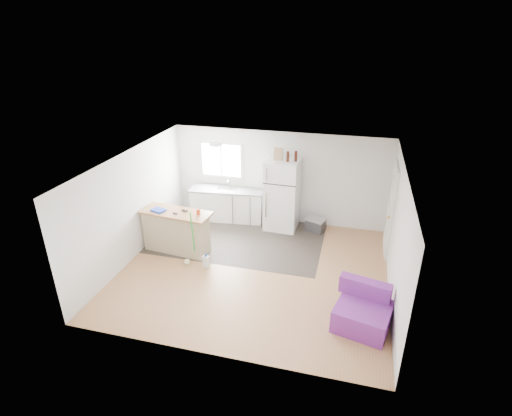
{
  "coord_description": "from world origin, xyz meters",
  "views": [
    {
      "loc": [
        1.86,
        -6.95,
        4.77
      ],
      "look_at": [
        -0.14,
        0.7,
        1.13
      ],
      "focal_mm": 28.0,
      "sensor_mm": 36.0,
      "label": 1
    }
  ],
  "objects": [
    {
      "name": "interior_door",
      "position": [
        2.72,
        1.55,
        1.02
      ],
      "size": [
        0.11,
        0.92,
        2.1
      ],
      "color": "white",
      "rests_on": "right_wall"
    },
    {
      "name": "red_cup",
      "position": [
        -1.37,
        0.37,
        1.04
      ],
      "size": [
        0.08,
        0.08,
        0.12
      ],
      "primitive_type": "cylinder",
      "rotation": [
        0.0,
        0.0,
        0.06
      ],
      "color": "red",
      "rests_on": "peninsula"
    },
    {
      "name": "bottle_right",
      "position": [
        0.47,
        2.07,
        1.94
      ],
      "size": [
        0.09,
        0.09,
        0.25
      ],
      "primitive_type": "cylinder",
      "rotation": [
        0.0,
        0.0,
        -0.26
      ],
      "color": "#351209",
      "rests_on": "refrigerator"
    },
    {
      "name": "bottle_left",
      "position": [
        0.29,
        1.99,
        1.94
      ],
      "size": [
        0.09,
        0.09,
        0.25
      ],
      "primitive_type": "cylinder",
      "rotation": [
        0.0,
        0.0,
        0.36
      ],
      "color": "#351209",
      "rests_on": "refrigerator"
    },
    {
      "name": "vinyl_zone",
      "position": [
        -0.73,
        1.25,
        0.0
      ],
      "size": [
        4.05,
        2.5,
        0.0
      ],
      "primitive_type": "cube",
      "color": "#312A25",
      "rests_on": "floor"
    },
    {
      "name": "ceiling_fixture",
      "position": [
        -1.2,
        1.2,
        2.36
      ],
      "size": [
        0.3,
        0.3,
        0.07
      ],
      "primitive_type": "cylinder",
      "color": "white",
      "rests_on": "ceiling"
    },
    {
      "name": "window",
      "position": [
        -1.55,
        2.49,
        1.55
      ],
      "size": [
        1.18,
        0.06,
        0.98
      ],
      "color": "white",
      "rests_on": "back_wall"
    },
    {
      "name": "cooler",
      "position": [
        1.04,
        2.11,
        0.18
      ],
      "size": [
        0.55,
        0.46,
        0.36
      ],
      "rotation": [
        0.0,
        0.0,
        -0.34
      ],
      "color": "#323134",
      "rests_on": "floor"
    },
    {
      "name": "tool_a",
      "position": [
        -1.72,
        0.44,
        1.0
      ],
      "size": [
        0.15,
        0.09,
        0.03
      ],
      "primitive_type": "cube",
      "rotation": [
        0.0,
        0.0,
        -0.3
      ],
      "color": "black",
      "rests_on": "peninsula"
    },
    {
      "name": "kitchen_cabinets",
      "position": [
        -1.32,
        2.2,
        0.44
      ],
      "size": [
        1.99,
        0.79,
        1.14
      ],
      "rotation": [
        0.0,
        0.0,
        0.1
      ],
      "color": "white",
      "rests_on": "floor"
    },
    {
      "name": "tool_b",
      "position": [
        -1.87,
        0.25,
        0.99
      ],
      "size": [
        0.11,
        0.06,
        0.03
      ],
      "primitive_type": "cube",
      "rotation": [
        0.0,
        0.0,
        -0.18
      ],
      "color": "black",
      "rests_on": "peninsula"
    },
    {
      "name": "purple_seat",
      "position": [
        2.25,
        -1.17,
        0.27
      ],
      "size": [
        1.07,
        1.04,
        0.74
      ],
      "rotation": [
        0.0,
        0.0,
        -0.23
      ],
      "color": "purple",
      "rests_on": "floor"
    },
    {
      "name": "room",
      "position": [
        0.0,
        0.0,
        1.2
      ],
      "size": [
        5.51,
        5.01,
        2.41
      ],
      "color": "#AD7748",
      "rests_on": "ground"
    },
    {
      "name": "cleaner_jug",
      "position": [
        -1.03,
        -0.15,
        0.14
      ],
      "size": [
        0.16,
        0.13,
        0.31
      ],
      "rotation": [
        0.0,
        0.0,
        -0.26
      ],
      "color": "white",
      "rests_on": "floor"
    },
    {
      "name": "peninsula",
      "position": [
        -1.93,
        0.36,
        0.5
      ],
      "size": [
        1.65,
        0.77,
        0.98
      ],
      "rotation": [
        0.0,
        0.0,
        -0.1
      ],
      "color": "tan",
      "rests_on": "floor"
    },
    {
      "name": "blue_tray",
      "position": [
        -2.3,
        0.31,
        1.0
      ],
      "size": [
        0.35,
        0.3,
        0.04
      ],
      "primitive_type": "cube",
      "rotation": [
        0.0,
        0.0,
        -0.31
      ],
      "color": "blue",
      "rests_on": "peninsula"
    },
    {
      "name": "refrigerator",
      "position": [
        0.16,
        2.11,
        0.91
      ],
      "size": [
        0.83,
        0.79,
        1.81
      ],
      "rotation": [
        0.0,
        0.0,
        -0.04
      ],
      "color": "white",
      "rests_on": "floor"
    },
    {
      "name": "cardboard_box",
      "position": [
        0.05,
        2.06,
        1.96
      ],
      "size": [
        0.2,
        0.1,
        0.3
      ],
      "primitive_type": "cube",
      "rotation": [
        0.0,
        0.0,
        -0.0
      ],
      "color": "#A1825C",
      "rests_on": "refrigerator"
    },
    {
      "name": "mop",
      "position": [
        -1.44,
        -0.14,
        0.23
      ],
      "size": [
        0.26,
        0.36,
        1.31
      ],
      "rotation": [
        0.0,
        0.0,
        0.31
      ],
      "color": "green",
      "rests_on": "floor"
    }
  ]
}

